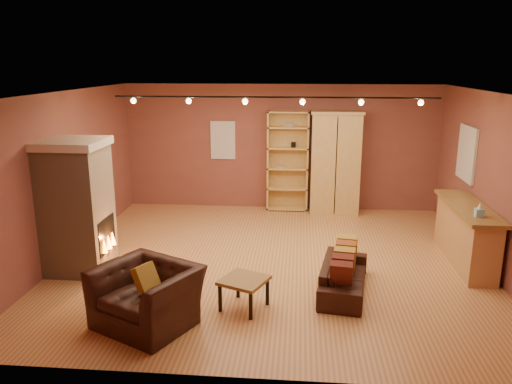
# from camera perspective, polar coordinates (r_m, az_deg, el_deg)

# --- Properties ---
(floor) EXTENTS (7.00, 7.00, 0.00)m
(floor) POSITION_cam_1_polar(r_m,az_deg,el_deg) (8.52, 1.80, -7.88)
(floor) COLOR #AC703D
(floor) RESTS_ON ground
(ceiling) EXTENTS (7.00, 7.00, 0.00)m
(ceiling) POSITION_cam_1_polar(r_m,az_deg,el_deg) (7.89, 1.96, 11.26)
(ceiling) COLOR brown
(ceiling) RESTS_ON back_wall
(back_wall) EXTENTS (7.00, 0.02, 2.80)m
(back_wall) POSITION_cam_1_polar(r_m,az_deg,el_deg) (11.28, 2.81, 5.11)
(back_wall) COLOR brown
(back_wall) RESTS_ON floor
(left_wall) EXTENTS (0.02, 6.50, 2.80)m
(left_wall) POSITION_cam_1_polar(r_m,az_deg,el_deg) (8.98, -21.02, 1.68)
(left_wall) COLOR brown
(left_wall) RESTS_ON floor
(right_wall) EXTENTS (0.02, 6.50, 2.80)m
(right_wall) POSITION_cam_1_polar(r_m,az_deg,el_deg) (8.65, 25.72, 0.72)
(right_wall) COLOR brown
(right_wall) RESTS_ON floor
(fireplace) EXTENTS (1.01, 0.98, 2.12)m
(fireplace) POSITION_cam_1_polar(r_m,az_deg,el_deg) (8.34, -19.74, -1.55)
(fireplace) COLOR tan
(fireplace) RESTS_ON floor
(back_window) EXTENTS (0.56, 0.04, 0.86)m
(back_window) POSITION_cam_1_polar(r_m,az_deg,el_deg) (11.36, -3.79, 5.93)
(back_window) COLOR silver
(back_window) RESTS_ON back_wall
(bookcase) EXTENTS (0.91, 0.36, 2.23)m
(bookcase) POSITION_cam_1_polar(r_m,az_deg,el_deg) (11.20, 3.65, 3.66)
(bookcase) COLOR #D9B269
(bookcase) RESTS_ON floor
(armoire) EXTENTS (1.11, 0.63, 2.26)m
(armoire) POSITION_cam_1_polar(r_m,az_deg,el_deg) (11.06, 9.04, 3.36)
(armoire) COLOR #D9B269
(armoire) RESTS_ON floor
(bar_counter) EXTENTS (0.57, 2.10, 1.00)m
(bar_counter) POSITION_cam_1_polar(r_m,az_deg,el_deg) (8.96, 22.85, -4.44)
(bar_counter) COLOR tan
(bar_counter) RESTS_ON floor
(tissue_box) EXTENTS (0.13, 0.13, 0.23)m
(tissue_box) POSITION_cam_1_polar(r_m,az_deg,el_deg) (8.23, 24.18, -1.97)
(tissue_box) COLOR #86C0D7
(tissue_box) RESTS_ON bar_counter
(right_window) EXTENTS (0.05, 0.90, 1.00)m
(right_window) POSITION_cam_1_polar(r_m,az_deg,el_deg) (9.88, 22.95, 4.08)
(right_window) COLOR silver
(right_window) RESTS_ON right_wall
(loveseat) EXTENTS (0.70, 1.62, 0.69)m
(loveseat) POSITION_cam_1_polar(r_m,az_deg,el_deg) (7.46, 10.03, -8.73)
(loveseat) COLOR black
(loveseat) RESTS_ON floor
(armchair) EXTENTS (1.41, 1.23, 1.04)m
(armchair) POSITION_cam_1_polar(r_m,az_deg,el_deg) (6.55, -12.43, -10.50)
(armchair) COLOR black
(armchair) RESTS_ON floor
(coffee_table) EXTENTS (0.75, 0.75, 0.43)m
(coffee_table) POSITION_cam_1_polar(r_m,az_deg,el_deg) (6.86, -1.38, -10.35)
(coffee_table) COLOR olive
(coffee_table) RESTS_ON floor
(track_rail) EXTENTS (5.20, 0.09, 0.13)m
(track_rail) POSITION_cam_1_polar(r_m,az_deg,el_deg) (8.09, 2.03, 10.54)
(track_rail) COLOR black
(track_rail) RESTS_ON ceiling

